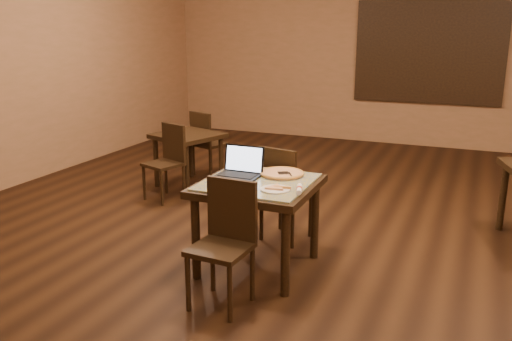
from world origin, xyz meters
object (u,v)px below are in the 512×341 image
at_px(other_table_b, 188,143).
at_px(tiled_table, 258,193).
at_px(chair_main_far, 282,189).
at_px(pizza_pan, 282,175).
at_px(other_table_b_chair_near, 168,157).
at_px(laptop, 241,168).
at_px(other_table_b_chair_far, 206,140).
at_px(chair_main_near, 226,236).

bearing_deg(other_table_b, tiled_table, -28.45).
distance_m(tiled_table, chair_main_far, 0.64).
relative_size(tiled_table, pizza_pan, 2.68).
relative_size(chair_main_far, other_table_b_chair_near, 1.05).
height_order(laptop, other_table_b_chair_near, laptop).
distance_m(other_table_b, other_table_b_chair_far, 0.52).
height_order(tiled_table, pizza_pan, pizza_pan).
height_order(tiled_table, other_table_b_chair_far, other_table_b_chair_far).
bearing_deg(tiled_table, pizza_pan, 63.27).
distance_m(chair_main_far, other_table_b_chair_far, 2.46).
xyz_separation_m(tiled_table, other_table_b_chair_far, (-1.75, 2.37, -0.17)).
distance_m(tiled_table, pizza_pan, 0.29).
xyz_separation_m(tiled_table, laptop, (-0.20, 0.11, 0.17)).
bearing_deg(other_table_b_chair_far, tiled_table, 145.07).
bearing_deg(chair_main_far, laptop, 81.87).
height_order(chair_main_far, other_table_b_chair_near, chair_main_far).
xyz_separation_m(laptop, other_table_b, (-1.52, 1.75, -0.26)).
bearing_deg(tiled_table, chair_main_far, 91.33).
bearing_deg(other_table_b_chair_far, chair_main_near, 139.04).
xyz_separation_m(chair_main_far, laptop, (-0.18, -0.51, 0.31)).
bearing_deg(other_table_b_chair_far, chair_main_far, 153.39).
relative_size(other_table_b, other_table_b_chair_far, 1.05).
distance_m(laptop, other_table_b_chair_far, 2.76).
bearing_deg(laptop, chair_main_far, 70.12).
height_order(other_table_b, other_table_b_chair_near, other_table_b_chair_near).
bearing_deg(laptop, chair_main_near, -74.44).
distance_m(chair_main_far, pizza_pan, 0.47).
distance_m(laptop, other_table_b, 2.33).
relative_size(pizza_pan, other_table_b, 0.38).
relative_size(tiled_table, laptop, 2.59).
relative_size(chair_main_near, other_table_b_chair_near, 1.05).
xyz_separation_m(tiled_table, pizza_pan, (0.12, 0.24, 0.11)).
bearing_deg(chair_main_far, other_table_b_chair_near, -11.59).
distance_m(chair_main_near, pizza_pan, 0.90).
distance_m(pizza_pan, other_table_b, 2.46).
bearing_deg(other_table_b_chair_far, other_table_b, 111.40).
bearing_deg(other_table_b, laptop, -30.28).
bearing_deg(other_table_b_chair_near, other_table_b_chair_far, 111.40).
height_order(chair_main_far, other_table_b_chair_far, chair_main_far).
relative_size(laptop, other_table_b_chair_far, 0.41).
distance_m(laptop, pizza_pan, 0.35).
bearing_deg(other_table_b, chair_main_near, -36.41).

